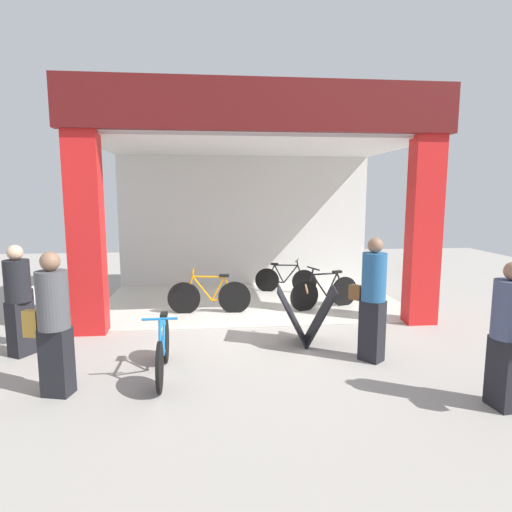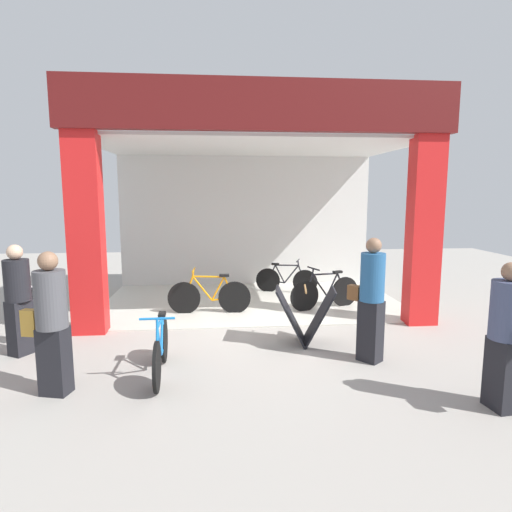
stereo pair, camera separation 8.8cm
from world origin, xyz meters
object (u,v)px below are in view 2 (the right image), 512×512
Objects in this scene: bicycle_inside_1 at (286,280)px; bicycle_inside_2 at (325,292)px; pedestrian_0 at (19,298)px; pedestrian_3 at (51,321)px; pedestrian_1 at (507,335)px; bicycle_inside_0 at (210,296)px; sandwich_board_sign at (305,316)px; bicycle_parked_0 at (161,350)px; pedestrian_2 at (371,298)px.

bicycle_inside_2 reaches higher than bicycle_inside_1.
pedestrian_0 is 0.96× the size of pedestrian_3.
pedestrian_1 is at bearing -9.41° from pedestrian_3.
bicycle_inside_1 is 0.86× the size of pedestrian_1.
bicycle_inside_2 is at bearing 3.41° from bicycle_inside_0.
sandwich_board_sign is 0.59× the size of pedestrian_3.
sandwich_board_sign is at bearing 127.29° from pedestrian_1.
pedestrian_3 is at bearing -160.29° from bicycle_parked_0.
pedestrian_3 is at bearing -140.37° from bicycle_inside_2.
bicycle_parked_0 is at bearing -134.52° from bicycle_inside_2.
pedestrian_3 is at bearing -55.19° from pedestrian_0.
bicycle_inside_2 is at bearing 88.68° from pedestrian_2.
bicycle_inside_0 is at bearing -137.66° from bicycle_inside_1.
pedestrian_3 is (-1.18, -0.42, 0.54)m from bicycle_parked_0.
sandwich_board_sign is 2.88m from pedestrian_1.
pedestrian_1 is at bearing -52.71° from sandwich_board_sign.
bicycle_inside_2 is (0.58, -1.49, 0.03)m from bicycle_inside_1.
bicycle_inside_1 is at bearing 54.09° from pedestrian_3.
bicycle_parked_0 is at bearing -154.34° from sandwich_board_sign.
bicycle_inside_2 is at bearing 39.63° from pedestrian_3.
pedestrian_1 reaches higher than bicycle_inside_1.
bicycle_inside_1 is 0.92× the size of bicycle_inside_2.
bicycle_inside_2 is 0.98× the size of bicycle_parked_0.
pedestrian_0 is at bearing 155.99° from bicycle_parked_0.
pedestrian_1 reaches higher than pedestrian_0.
pedestrian_2 reaches higher than pedestrian_3.
pedestrian_0 is (-4.25, -0.06, 0.40)m from sandwich_board_sign.
pedestrian_3 is (-3.30, -1.44, 0.44)m from sandwich_board_sign.
bicycle_inside_1 is 5.95m from pedestrian_1.
bicycle_parked_0 is 2.40m from pedestrian_0.
pedestrian_0 is (-4.51, -3.53, 0.52)m from bicycle_inside_1.
pedestrian_0 reaches higher than bicycle_inside_2.
bicycle_inside_2 is 5.39m from pedestrian_3.
pedestrian_1 reaches higher than bicycle_inside_2.
bicycle_inside_1 is 4.33m from pedestrian_2.
bicycle_inside_0 is 2.92m from bicycle_parked_0.
bicycle_inside_0 is at bearing 131.21° from pedestrian_2.
bicycle_inside_1 is 0.87× the size of pedestrian_0.
pedestrian_1 is (3.26, -4.11, 0.49)m from bicycle_inside_0.
bicycle_inside_0 is 2.39m from sandwich_board_sign.
pedestrian_3 is at bearing 170.59° from pedestrian_1.
pedestrian_2 is 4.12m from pedestrian_3.
pedestrian_1 reaches higher than sandwich_board_sign.
pedestrian_3 reaches higher than bicycle_inside_1.
bicycle_inside_1 is at bearing 85.74° from sandwich_board_sign.
bicycle_inside_2 is (2.36, 0.14, -0.01)m from bicycle_inside_0.
pedestrian_2 is (0.51, -4.25, 0.59)m from bicycle_inside_1.
sandwich_board_sign is 0.61× the size of pedestrian_1.
pedestrian_0 is 6.38m from pedestrian_1.
sandwich_board_sign is at bearing 23.58° from pedestrian_3.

